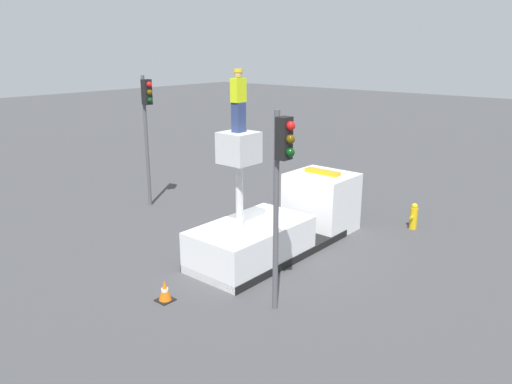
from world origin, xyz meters
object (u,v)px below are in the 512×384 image
bucket_truck (283,224)px  traffic_light_across (147,116)px  worker (238,101)px  traffic_light_pole (281,173)px  traffic_cone_rear (165,291)px  fire_hydrant (414,216)px

bucket_truck → traffic_light_across: bearing=89.5°
worker → traffic_light_pole: bearing=-116.5°
traffic_cone_rear → worker: bearing=-2.6°
traffic_light_across → traffic_cone_rear: size_ratio=9.46×
fire_hydrant → traffic_cone_rear: size_ratio=1.74×
worker → traffic_light_pole: worker is taller
worker → traffic_cone_rear: size_ratio=3.04×
bucket_truck → traffic_light_across: size_ratio=1.27×
worker → traffic_cone_rear: worker is taller
traffic_light_pole → traffic_cone_rear: 4.55m
worker → traffic_light_across: size_ratio=0.32×
traffic_cone_rear → fire_hydrant: bearing=-16.0°
traffic_light_across → traffic_cone_rear: bearing=-126.0°
traffic_light_across → traffic_cone_rear: 9.28m
traffic_cone_rear → traffic_light_pole: bearing=-58.7°
worker → bucket_truck: bearing=0.0°
fire_hydrant → traffic_cone_rear: bearing=164.0°
traffic_light_across → fire_hydrant: size_ratio=5.45×
worker → traffic_cone_rear: 5.58m
fire_hydrant → traffic_light_pole: bearing=179.2°
traffic_light_pole → fire_hydrant: traffic_light_pole is taller
bucket_truck → fire_hydrant: size_ratio=6.91×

